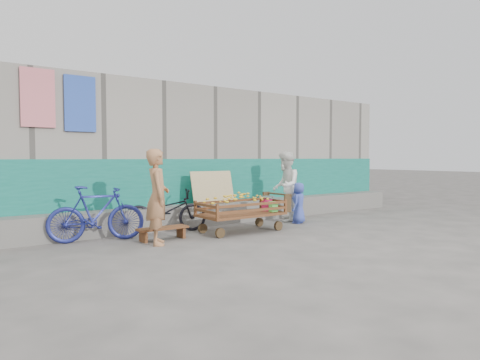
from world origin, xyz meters
TOP-DOWN VIEW (x-y plane):
  - ground at (0.00, 0.00)m, footprint 80.00×80.00m
  - building_wall at (-0.00, 4.05)m, footprint 12.00×3.50m
  - banana_cart at (0.26, 1.18)m, footprint 1.79×0.82m
  - bench at (-1.29, 1.33)m, footprint 0.89×0.27m
  - vendor_man at (-1.52, 1.03)m, footprint 0.56×0.67m
  - woman at (1.92, 1.72)m, footprint 0.96×0.96m
  - child at (1.94, 1.32)m, footprint 0.51×0.45m
  - bicycle_dark at (-0.87, 2.05)m, footprint 1.65×1.06m
  - bicycle_blue at (-2.26, 1.85)m, footprint 1.65×0.79m

SIDE VIEW (x-z plane):
  - ground at x=0.00m, z-range 0.00..0.00m
  - bench at x=-1.29m, z-range 0.05..0.28m
  - bicycle_dark at x=-0.87m, z-range 0.00..0.82m
  - child at x=1.94m, z-range 0.00..0.89m
  - bicycle_blue at x=-2.26m, z-range 0.00..0.95m
  - banana_cart at x=0.26m, z-range 0.14..0.90m
  - woman at x=1.92m, z-range 0.00..1.56m
  - vendor_man at x=-1.52m, z-range 0.00..1.57m
  - building_wall at x=0.00m, z-range -0.03..2.97m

